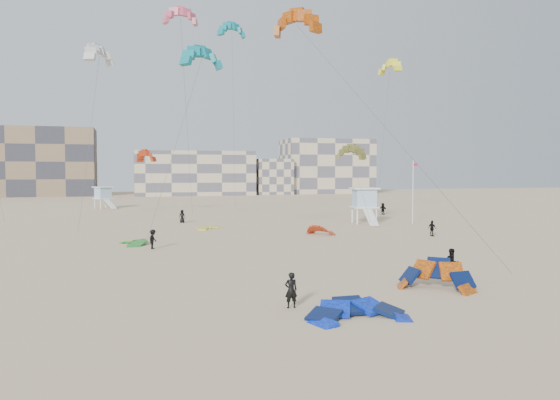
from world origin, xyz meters
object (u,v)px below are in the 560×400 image
object	(u,v)px
kitesurfer_main	(291,290)
lifeguard_tower_near	(364,206)
kite_ground_blue	(359,319)
kite_ground_orange	(435,290)

from	to	relation	value
kitesurfer_main	lifeguard_tower_near	size ratio (longest dim) A/B	0.27
kite_ground_blue	lifeguard_tower_near	xyz separation A→B (m)	(18.51, 40.66, 2.22)
kitesurfer_main	kite_ground_orange	bearing A→B (deg)	-169.94
kitesurfer_main	lifeguard_tower_near	distance (m)	43.39
kite_ground_blue	lifeguard_tower_near	size ratio (longest dim) A/B	0.74
kite_ground_blue	kite_ground_orange	size ratio (longest dim) A/B	1.11
kite_ground_orange	kite_ground_blue	bearing A→B (deg)	-103.43
kite_ground_orange	kitesurfer_main	world-z (taller)	kite_ground_orange
kite_ground_blue	kitesurfer_main	bearing A→B (deg)	131.62
kite_ground_orange	lifeguard_tower_near	world-z (taller)	lifeguard_tower_near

